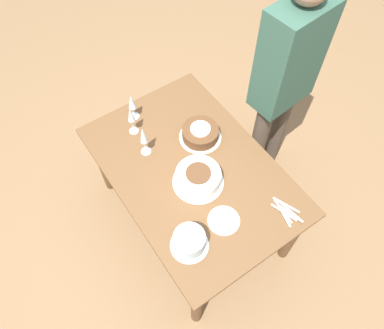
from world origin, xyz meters
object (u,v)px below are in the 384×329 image
object	(u,v)px
cake_front_chocolate	(200,133)
wine_glass_far	(132,103)
cake_center_white	(198,178)
cake_back_decorated	(189,241)
wine_glass_extra	(143,136)
wine_glass_near	(131,116)
person_cutting	(286,74)

from	to	relation	value
cake_front_chocolate	wine_glass_far	xyz separation A→B (m)	(0.39, 0.26, 0.09)
cake_center_white	cake_front_chocolate	world-z (taller)	cake_center_white
cake_center_white	wine_glass_far	xyz separation A→B (m)	(0.66, 0.06, 0.08)
cake_back_decorated	wine_glass_far	world-z (taller)	wine_glass_far
wine_glass_extra	cake_center_white	bearing A→B (deg)	-158.44
cake_front_chocolate	wine_glass_far	world-z (taller)	wine_glass_far
cake_center_white	wine_glass_extra	world-z (taller)	wine_glass_extra
wine_glass_extra	cake_back_decorated	bearing A→B (deg)	169.56
cake_front_chocolate	wine_glass_near	world-z (taller)	wine_glass_near
wine_glass_extra	person_cutting	distance (m)	0.95
wine_glass_extra	person_cutting	bearing A→B (deg)	-101.78
cake_center_white	person_cutting	size ratio (longest dim) A/B	0.18
cake_back_decorated	wine_glass_near	size ratio (longest dim) A/B	0.96
cake_center_white	person_cutting	world-z (taller)	person_cutting
wine_glass_near	wine_glass_extra	distance (m)	0.19
cake_center_white	cake_back_decorated	world-z (taller)	cake_back_decorated
person_cutting	cake_center_white	bearing A→B (deg)	7.01
wine_glass_far	wine_glass_extra	size ratio (longest dim) A/B	0.83
wine_glass_near	person_cutting	world-z (taller)	person_cutting
cake_back_decorated	wine_glass_far	distance (m)	0.98
wine_glass_extra	person_cutting	xyz separation A→B (m)	(-0.19, -0.92, 0.15)
cake_front_chocolate	person_cutting	xyz separation A→B (m)	(-0.09, -0.57, 0.27)
cake_center_white	wine_glass_far	distance (m)	0.67
cake_center_white	cake_front_chocolate	xyz separation A→B (m)	(0.26, -0.20, -0.01)
cake_back_decorated	wine_glass_extra	distance (m)	0.68
cake_back_decorated	person_cutting	distance (m)	1.17
wine_glass_near	wine_glass_far	xyz separation A→B (m)	(0.11, -0.06, -0.02)
cake_front_chocolate	wine_glass_far	size ratio (longest dim) A/B	1.38
wine_glass_far	person_cutting	world-z (taller)	person_cutting
cake_front_chocolate	wine_glass_near	size ratio (longest dim) A/B	1.24
wine_glass_far	wine_glass_near	bearing A→B (deg)	149.23
cake_center_white	person_cutting	bearing A→B (deg)	-77.29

